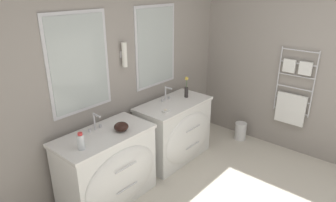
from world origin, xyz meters
TOP-DOWN VIEW (x-y plane):
  - wall_back at (0.00, 2.16)m, footprint 5.38×0.14m
  - wall_right at (1.92, 0.96)m, footprint 0.13×4.20m
  - vanity_left at (-0.59, 1.77)m, footprint 1.07×0.62m
  - vanity_right at (0.59, 1.77)m, footprint 1.07×0.62m
  - faucet_left at (-0.59, 1.94)m, footprint 0.17×0.12m
  - faucet_right at (0.59, 1.94)m, footprint 0.17×0.12m
  - toiletry_bottle at (-0.93, 1.72)m, footprint 0.07×0.07m
  - amenity_bowl at (-0.42, 1.72)m, footprint 0.16×0.16m
  - flower_vase at (0.86, 1.81)m, footprint 0.05×0.05m
  - soap_dish at (0.27, 1.68)m, footprint 0.08×0.06m
  - waste_bin at (1.69, 1.33)m, footprint 0.18×0.18m

SIDE VIEW (x-z plane):
  - waste_bin at x=1.69m, z-range 0.01..0.29m
  - vanity_left at x=-0.59m, z-range 0.01..0.85m
  - vanity_right at x=0.59m, z-range 0.01..0.85m
  - soap_dish at x=0.27m, z-range 0.84..0.88m
  - amenity_bowl at x=-0.42m, z-range 0.84..0.94m
  - toiletry_bottle at x=-0.93m, z-range 0.83..1.01m
  - faucet_left at x=-0.59m, z-range 0.84..1.04m
  - faucet_right at x=0.59m, z-range 0.84..1.04m
  - flower_vase at x=0.86m, z-range 0.81..1.11m
  - wall_right at x=1.92m, z-range -0.01..2.59m
  - wall_back at x=0.00m, z-range 0.01..2.61m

